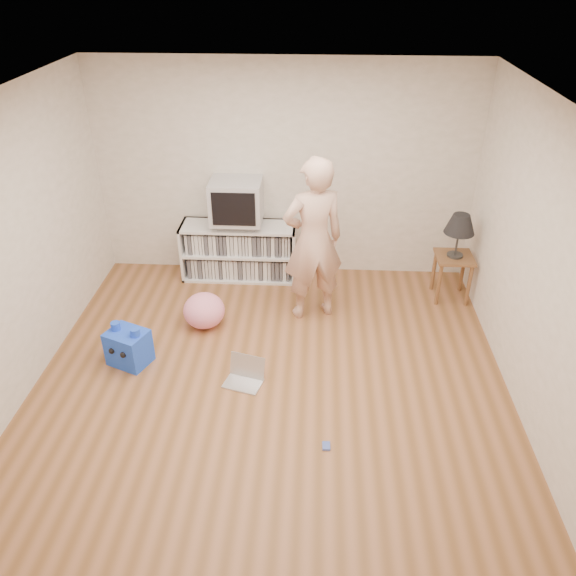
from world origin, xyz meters
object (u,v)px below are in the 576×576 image
(dvd_deck, at_px, (238,223))
(plush_blue, at_px, (128,347))
(side_table, at_px, (453,266))
(table_lamp, at_px, (460,225))
(person, at_px, (313,241))
(crt_tv, at_px, (237,201))
(media_unit, at_px, (239,250))
(laptop, at_px, (245,375))
(plush_pink, at_px, (204,311))

(dvd_deck, distance_m, plush_blue, 2.07)
(side_table, relative_size, table_lamp, 1.07)
(dvd_deck, height_order, person, person)
(crt_tv, relative_size, plush_blue, 1.28)
(media_unit, relative_size, person, 0.76)
(media_unit, height_order, laptop, media_unit)
(laptop, xyz_separation_m, plush_blue, (-1.19, 0.22, 0.12))
(dvd_deck, distance_m, plush_pink, 1.26)
(plush_blue, relative_size, plush_pink, 1.04)
(table_lamp, xyz_separation_m, person, (-1.62, -0.44, -0.02))
(media_unit, distance_m, crt_tv, 0.67)
(laptop, bearing_deg, crt_tv, 114.62)
(media_unit, height_order, plush_blue, media_unit)
(media_unit, bearing_deg, laptop, -81.37)
(media_unit, xyz_separation_m, crt_tv, (0.00, -0.02, 0.67))
(crt_tv, distance_m, plush_pink, 1.41)
(dvd_deck, relative_size, table_lamp, 0.87)
(media_unit, xyz_separation_m, laptop, (0.31, -2.03, -0.28))
(person, bearing_deg, dvd_deck, -60.39)
(dvd_deck, height_order, table_lamp, table_lamp)
(crt_tv, height_order, plush_blue, crt_tv)
(person, xyz_separation_m, plush_pink, (-1.17, -0.30, -0.73))
(crt_tv, xyz_separation_m, plush_blue, (-0.88, -1.79, -0.83))
(person, distance_m, plush_blue, 2.18)
(table_lamp, distance_m, plush_blue, 3.78)
(side_table, bearing_deg, laptop, -143.72)
(media_unit, xyz_separation_m, table_lamp, (2.54, -0.39, 0.59))
(laptop, bearing_deg, plush_pink, 137.65)
(dvd_deck, height_order, crt_tv, crt_tv)
(plush_pink, bearing_deg, plush_blue, -132.87)
(media_unit, height_order, crt_tv, crt_tv)
(side_table, relative_size, person, 0.30)
(side_table, distance_m, table_lamp, 0.53)
(crt_tv, xyz_separation_m, person, (0.92, -0.81, -0.10))
(laptop, distance_m, plush_pink, 1.06)
(crt_tv, relative_size, plush_pink, 1.33)
(laptop, relative_size, plush_blue, 0.88)
(dvd_deck, bearing_deg, crt_tv, -90.00)
(table_lamp, height_order, plush_blue, table_lamp)
(table_lamp, bearing_deg, laptop, -143.72)
(crt_tv, height_order, plush_pink, crt_tv)
(table_lamp, bearing_deg, dvd_deck, 171.72)
(media_unit, distance_m, person, 1.36)
(table_lamp, relative_size, plush_blue, 1.10)
(media_unit, bearing_deg, plush_blue, -115.88)
(person, xyz_separation_m, plush_blue, (-1.80, -0.98, -0.73))
(plush_blue, bearing_deg, person, 51.64)
(person, bearing_deg, plush_blue, 9.64)
(person, height_order, plush_blue, person)
(media_unit, bearing_deg, person, -41.91)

